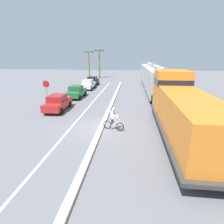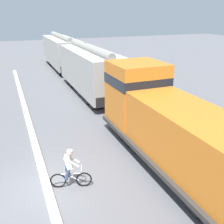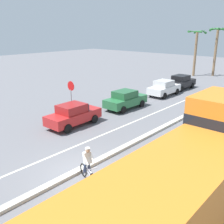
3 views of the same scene
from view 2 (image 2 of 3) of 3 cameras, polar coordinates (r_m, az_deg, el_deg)
ground_plane at (r=11.52m, az=-14.02°, el=-15.79°), size 120.00×120.00×0.00m
median_curb at (r=16.70m, az=-17.28°, el=-3.61°), size 0.36×36.00×0.16m
locomotive at (r=12.28m, az=12.87°, el=-3.49°), size 3.10×11.61×4.20m
hopper_car_lead at (r=22.71m, az=-4.75°, el=9.07°), size 2.90×10.60×4.18m
hopper_car_middle at (r=33.79m, az=-10.90°, el=12.76°), size 2.90×10.60×4.18m
cyclist at (r=10.94m, az=-9.15°, el=-12.34°), size 1.65×0.65×1.71m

